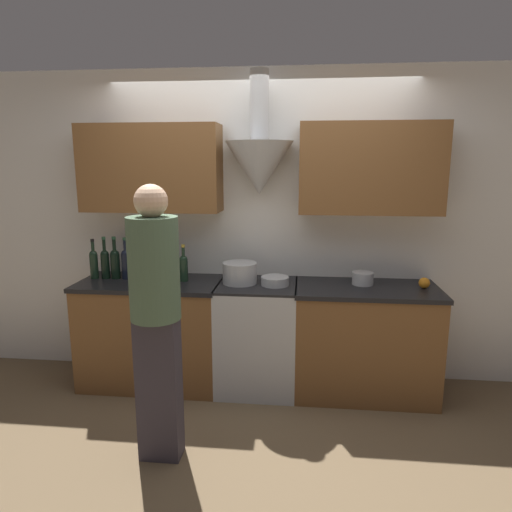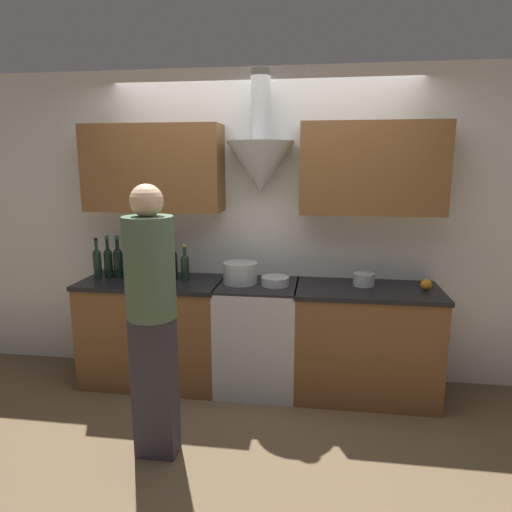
{
  "view_description": "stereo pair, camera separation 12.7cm",
  "coord_description": "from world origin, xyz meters",
  "px_view_note": "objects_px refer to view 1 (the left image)",
  "views": [
    {
      "loc": [
        0.36,
        -3.19,
        1.84
      ],
      "look_at": [
        0.0,
        0.24,
        1.14
      ],
      "focal_mm": 32.0,
      "sensor_mm": 36.0,
      "label": 1
    },
    {
      "loc": [
        0.49,
        -3.17,
        1.84
      ],
      "look_at": [
        0.0,
        0.24,
        1.14
      ],
      "focal_mm": 32.0,
      "sensor_mm": 36.0,
      "label": 2
    }
  ],
  "objects_px": {
    "orange_fruit": "(424,283)",
    "wine_bottle_4": "(137,263)",
    "wine_bottle_2": "(115,262)",
    "wine_bottle_6": "(159,265)",
    "mixing_bowl": "(275,281)",
    "wine_bottle_3": "(126,262)",
    "wine_bottle_0": "(94,262)",
    "wine_bottle_8": "(184,266)",
    "wine_bottle_1": "(105,262)",
    "stock_pot": "(240,273)",
    "saucepan": "(363,278)",
    "person_foreground_left": "(156,312)",
    "wine_bottle_5": "(148,264)",
    "wine_bottle_7": "(172,264)",
    "stove_range": "(257,335)"
  },
  "relations": [
    {
      "from": "wine_bottle_4",
      "to": "wine_bottle_7",
      "type": "distance_m",
      "value": 0.29
    },
    {
      "from": "wine_bottle_7",
      "to": "wine_bottle_3",
      "type": "bearing_deg",
      "value": 178.43
    },
    {
      "from": "wine_bottle_0",
      "to": "wine_bottle_8",
      "type": "bearing_deg",
      "value": -0.49
    },
    {
      "from": "orange_fruit",
      "to": "person_foreground_left",
      "type": "distance_m",
      "value": 2.07
    },
    {
      "from": "wine_bottle_1",
      "to": "wine_bottle_3",
      "type": "height_order",
      "value": "wine_bottle_1"
    },
    {
      "from": "wine_bottle_8",
      "to": "stock_pot",
      "type": "distance_m",
      "value": 0.47
    },
    {
      "from": "wine_bottle_0",
      "to": "wine_bottle_3",
      "type": "height_order",
      "value": "wine_bottle_3"
    },
    {
      "from": "wine_bottle_3",
      "to": "orange_fruit",
      "type": "relative_size",
      "value": 4.13
    },
    {
      "from": "stove_range",
      "to": "stock_pot",
      "type": "distance_m",
      "value": 0.54
    },
    {
      "from": "stock_pot",
      "to": "person_foreground_left",
      "type": "height_order",
      "value": "person_foreground_left"
    },
    {
      "from": "orange_fruit",
      "to": "wine_bottle_4",
      "type": "bearing_deg",
      "value": 179.27
    },
    {
      "from": "stock_pot",
      "to": "wine_bottle_1",
      "type": "bearing_deg",
      "value": 178.08
    },
    {
      "from": "wine_bottle_5",
      "to": "wine_bottle_4",
      "type": "bearing_deg",
      "value": 178.47
    },
    {
      "from": "wine_bottle_8",
      "to": "mixing_bowl",
      "type": "relative_size",
      "value": 1.38
    },
    {
      "from": "wine_bottle_0",
      "to": "wine_bottle_8",
      "type": "relative_size",
      "value": 1.1
    },
    {
      "from": "wine_bottle_0",
      "to": "person_foreground_left",
      "type": "height_order",
      "value": "person_foreground_left"
    },
    {
      "from": "wine_bottle_5",
      "to": "mixing_bowl",
      "type": "relative_size",
      "value": 1.5
    },
    {
      "from": "orange_fruit",
      "to": "wine_bottle_8",
      "type": "bearing_deg",
      "value": 179.27
    },
    {
      "from": "stock_pot",
      "to": "wine_bottle_8",
      "type": "bearing_deg",
      "value": 177.06
    },
    {
      "from": "wine_bottle_3",
      "to": "wine_bottle_4",
      "type": "bearing_deg",
      "value": -10.65
    },
    {
      "from": "wine_bottle_1",
      "to": "wine_bottle_3",
      "type": "xyz_separation_m",
      "value": [
        0.18,
        0.01,
        0.0
      ]
    },
    {
      "from": "wine_bottle_3",
      "to": "wine_bottle_4",
      "type": "xyz_separation_m",
      "value": [
        0.1,
        -0.02,
        -0.0
      ]
    },
    {
      "from": "mixing_bowl",
      "to": "wine_bottle_3",
      "type": "bearing_deg",
      "value": 176.33
    },
    {
      "from": "stove_range",
      "to": "wine_bottle_0",
      "type": "relative_size",
      "value": 2.65
    },
    {
      "from": "stock_pot",
      "to": "wine_bottle_6",
      "type": "bearing_deg",
      "value": 177.14
    },
    {
      "from": "wine_bottle_3",
      "to": "saucepan",
      "type": "bearing_deg",
      "value": 0.51
    },
    {
      "from": "wine_bottle_0",
      "to": "wine_bottle_2",
      "type": "relative_size",
      "value": 0.94
    },
    {
      "from": "wine_bottle_1",
      "to": "mixing_bowl",
      "type": "relative_size",
      "value": 1.6
    },
    {
      "from": "wine_bottle_2",
      "to": "orange_fruit",
      "type": "distance_m",
      "value": 2.51
    },
    {
      "from": "wine_bottle_2",
      "to": "wine_bottle_6",
      "type": "distance_m",
      "value": 0.38
    },
    {
      "from": "wine_bottle_1",
      "to": "wine_bottle_7",
      "type": "xyz_separation_m",
      "value": [
        0.57,
        -0.0,
        0.0
      ]
    },
    {
      "from": "wine_bottle_0",
      "to": "wine_bottle_5",
      "type": "bearing_deg",
      "value": -0.49
    },
    {
      "from": "wine_bottle_0",
      "to": "wine_bottle_4",
      "type": "height_order",
      "value": "wine_bottle_4"
    },
    {
      "from": "wine_bottle_2",
      "to": "wine_bottle_8",
      "type": "distance_m",
      "value": 0.59
    },
    {
      "from": "stock_pot",
      "to": "mixing_bowl",
      "type": "xyz_separation_m",
      "value": [
        0.29,
        -0.03,
        -0.05
      ]
    },
    {
      "from": "wine_bottle_2",
      "to": "orange_fruit",
      "type": "relative_size",
      "value": 4.2
    },
    {
      "from": "wine_bottle_6",
      "to": "saucepan",
      "type": "distance_m",
      "value": 1.67
    },
    {
      "from": "wine_bottle_5",
      "to": "wine_bottle_0",
      "type": "bearing_deg",
      "value": 179.51
    },
    {
      "from": "wine_bottle_6",
      "to": "stock_pot",
      "type": "bearing_deg",
      "value": -2.86
    },
    {
      "from": "wine_bottle_4",
      "to": "wine_bottle_5",
      "type": "distance_m",
      "value": 0.09
    },
    {
      "from": "wine_bottle_6",
      "to": "saucepan",
      "type": "relative_size",
      "value": 1.85
    },
    {
      "from": "stove_range",
      "to": "wine_bottle_2",
      "type": "xyz_separation_m",
      "value": [
        -1.21,
        0.06,
        0.58
      ]
    },
    {
      "from": "wine_bottle_7",
      "to": "person_foreground_left",
      "type": "height_order",
      "value": "person_foreground_left"
    },
    {
      "from": "wine_bottle_8",
      "to": "saucepan",
      "type": "xyz_separation_m",
      "value": [
        1.45,
        0.04,
        -0.07
      ]
    },
    {
      "from": "saucepan",
      "to": "person_foreground_left",
      "type": "height_order",
      "value": "person_foreground_left"
    },
    {
      "from": "wine_bottle_6",
      "to": "wine_bottle_8",
      "type": "distance_m",
      "value": 0.21
    },
    {
      "from": "wine_bottle_5",
      "to": "saucepan",
      "type": "relative_size",
      "value": 1.95
    },
    {
      "from": "wine_bottle_6",
      "to": "stock_pot",
      "type": "xyz_separation_m",
      "value": [
        0.68,
        -0.03,
        -0.04
      ]
    },
    {
      "from": "wine_bottle_4",
      "to": "stock_pot",
      "type": "xyz_separation_m",
      "value": [
        0.87,
        -0.03,
        -0.05
      ]
    },
    {
      "from": "wine_bottle_0",
      "to": "stock_pot",
      "type": "height_order",
      "value": "wine_bottle_0"
    }
  ]
}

